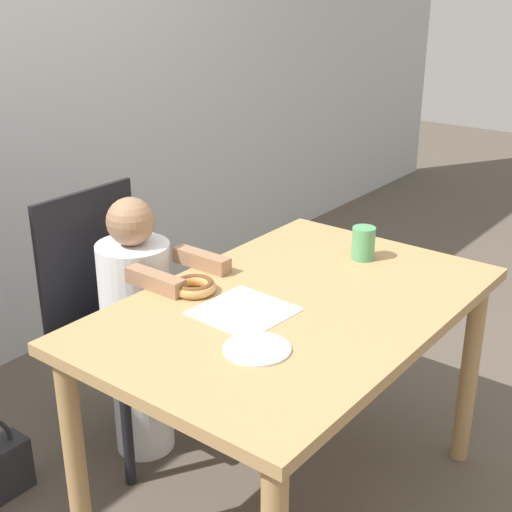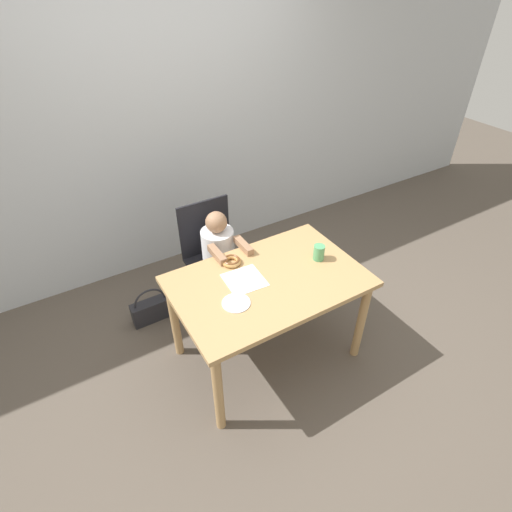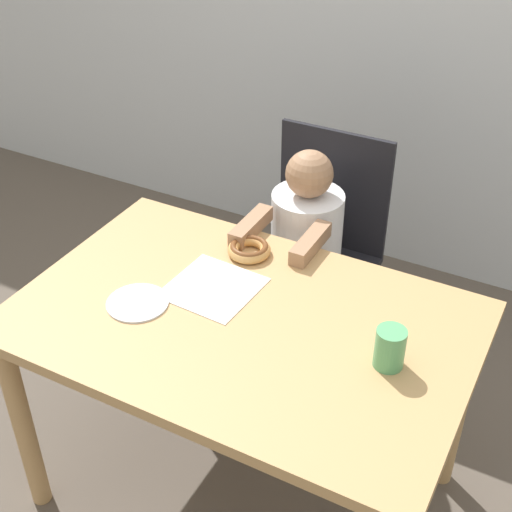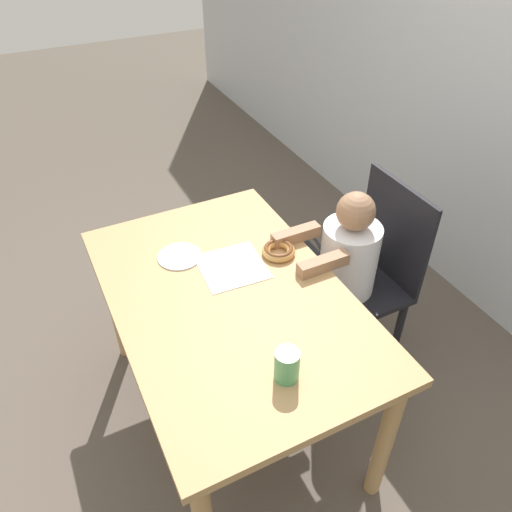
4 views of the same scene
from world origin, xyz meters
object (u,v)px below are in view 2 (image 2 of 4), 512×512
Objects in this scene: child_figure at (220,265)px; donut at (231,261)px; cup at (319,253)px; handbag at (152,309)px; chair at (213,256)px.

donut is at bearing -99.36° from child_figure.
handbag is at bearing 143.19° from cup.
chair is at bearing -7.78° from handbag.
donut is (-0.05, -0.43, 0.26)m from chair.
donut is at bearing 153.79° from cup.
cup is at bearing -36.81° from handbag.
donut is 0.60m from cup.
chair is 0.89m from cup.
cup is (1.02, -0.77, 0.67)m from handbag.
chair is 8.43× the size of cup.
handbag is 2.94× the size of cup.
child_figure is at bearing 80.64° from donut.
chair is 0.50m from donut.
donut reaches higher than handbag.
handbag is at bearing 160.44° from child_figure.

